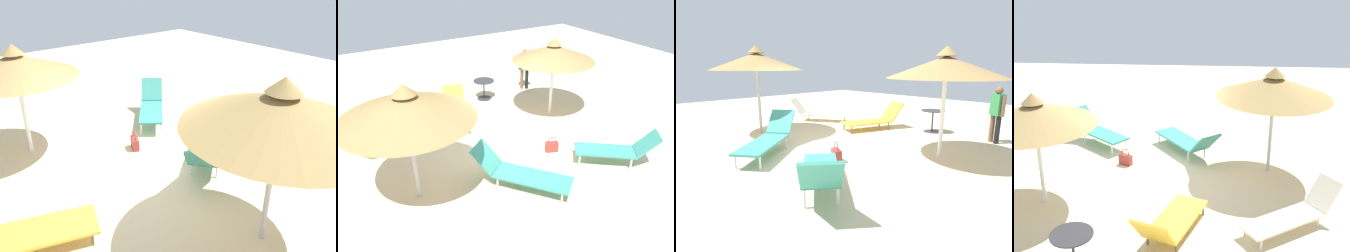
% 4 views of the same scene
% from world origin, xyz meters
% --- Properties ---
extents(ground, '(24.00, 24.00, 0.10)m').
position_xyz_m(ground, '(0.00, 0.00, -0.05)').
color(ground, beige).
extents(parasol_umbrella_center, '(2.56, 2.56, 2.49)m').
position_xyz_m(parasol_umbrella_center, '(-2.40, -1.21, 2.04)').
color(parasol_umbrella_center, white).
rests_on(parasol_umbrella_center, ground).
extents(parasol_umbrella_near_right, '(2.75, 2.75, 2.66)m').
position_xyz_m(parasol_umbrella_near_right, '(2.67, 0.60, 2.20)').
color(parasol_umbrella_near_right, '#B2B2B7').
rests_on(parasol_umbrella_near_right, ground).
extents(lounge_chair_far_right, '(1.91, 1.69, 0.93)m').
position_xyz_m(lounge_chair_far_right, '(-2.00, 1.99, 0.45)').
color(lounge_chair_far_right, teal).
rests_on(lounge_chair_far_right, ground).
extents(lounge_chair_edge, '(1.90, 2.20, 0.90)m').
position_xyz_m(lounge_chair_edge, '(0.60, 1.46, 0.41)').
color(lounge_chair_edge, teal).
rests_on(lounge_chair_edge, ground).
extents(lounge_chair_back, '(2.09, 1.66, 0.85)m').
position_xyz_m(lounge_chair_back, '(2.89, -1.86, 0.33)').
color(lounge_chair_back, silver).
rests_on(lounge_chair_back, ground).
extents(lounge_chair_front, '(1.35, 2.16, 0.86)m').
position_xyz_m(lounge_chair_front, '(0.49, -2.36, 0.34)').
color(lounge_chair_front, gold).
rests_on(lounge_chair_front, ground).
extents(handbag, '(0.37, 0.28, 0.45)m').
position_xyz_m(handbag, '(-0.96, 0.69, 0.16)').
color(handbag, maroon).
rests_on(handbag, ground).
extents(side_table_round, '(0.73, 0.73, 0.70)m').
position_xyz_m(side_table_round, '(-1.07, -3.36, 0.48)').
color(side_table_round, '#2D2D33').
rests_on(side_table_round, ground).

